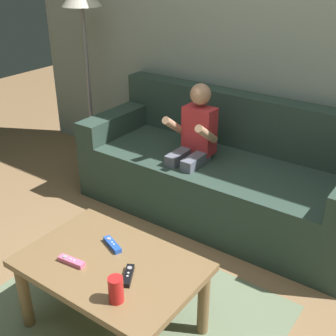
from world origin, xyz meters
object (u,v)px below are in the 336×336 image
Objects in this scene: coffee_table at (111,274)px; game_remote_black_near_edge at (128,276)px; soda_can at (116,290)px; couch at (223,175)px; person_seated_on_couch at (192,145)px; game_remote_pink_far_corner at (71,261)px; floor_lamp at (82,8)px; game_remote_blue_center at (112,245)px.

game_remote_black_near_edge is (0.14, -0.03, 0.08)m from coffee_table.
soda_can reaches higher than coffee_table.
person_seated_on_couch is (-0.16, -0.17, 0.26)m from couch.
coffee_table is at bearing 166.48° from game_remote_black_near_edge.
couch is at bearing 88.98° from game_remote_pink_far_corner.
soda_can is at bearing -70.47° from person_seated_on_couch.
soda_can is at bearing -10.25° from game_remote_pink_far_corner.
floor_lamp is at bearing 138.76° from game_remote_black_near_edge.
coffee_table is at bearing 138.00° from soda_can.
floor_lamp is (-1.22, 0.24, 0.79)m from person_seated_on_couch.
person_seated_on_couch is 6.79× the size of game_remote_pink_far_corner.
person_seated_on_couch is at bearing 95.93° from game_remote_pink_far_corner.
game_remote_black_near_edge is 0.09× the size of floor_lamp.
game_remote_blue_center is at bearing 134.59° from soda_can.
person_seated_on_couch is 0.62× the size of floor_lamp.
soda_can is at bearing -69.36° from game_remote_black_near_edge.
person_seated_on_couch is 1.42m from soda_can.
floor_lamp reaches higher than game_remote_black_near_edge.
couch reaches higher than coffee_table.
couch is 1.32× the size of floor_lamp.
person_seated_on_couch is at bearing 109.40° from game_remote_black_near_edge.
game_remote_pink_far_corner is 1.17× the size of soda_can.
couch is 1.34m from coffee_table.
coffee_table is at bearing -52.52° from game_remote_blue_center.
floor_lamp reaches higher than game_remote_pink_far_corner.
coffee_table is 0.29m from soda_can.
couch is 2.38× the size of coffee_table.
floor_lamp is (-1.42, 1.30, 0.91)m from game_remote_blue_center.
soda_can is (0.34, -0.06, 0.05)m from game_remote_pink_far_corner.
game_remote_blue_center is at bearing 148.44° from game_remote_black_near_edge.
person_seated_on_couch reaches higher than coffee_table.
coffee_table is 0.17m from game_remote_black_near_edge.
floor_lamp is at bearing 137.00° from soda_can.
game_remote_blue_center is 1.17× the size of soda_can.
game_remote_black_near_edge is (0.26, -1.37, 0.14)m from couch.
couch is 1.45m from game_remote_pink_far_corner.
couch is at bearing 92.06° from game_remote_blue_center.
floor_lamp reaches higher than couch.
game_remote_black_near_edge is 0.16m from soda_can.
coffee_table is 7.12× the size of soda_can.
game_remote_pink_far_corner is at bearing -164.59° from game_remote_black_near_edge.
game_remote_pink_far_corner is at bearing -142.34° from coffee_table.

